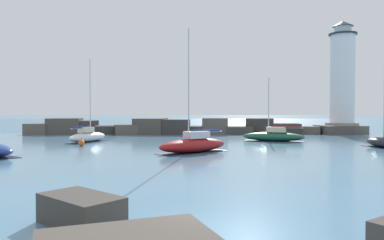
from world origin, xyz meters
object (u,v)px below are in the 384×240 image
object	(u,v)px
mooring_buoy_orange_near	(82,143)
sailboat_moored_4	(194,144)
sailboat_moored_2	(88,136)
sailboat_moored_3	(273,136)
lighthouse	(342,83)

from	to	relation	value
mooring_buoy_orange_near	sailboat_moored_4	bearing A→B (deg)	-26.69
sailboat_moored_2	sailboat_moored_4	xyz separation A→B (m)	(12.67, -11.47, 0.03)
sailboat_moored_3	lighthouse	bearing A→B (deg)	46.21
lighthouse	sailboat_moored_4	world-z (taller)	lighthouse
lighthouse	sailboat_moored_4	xyz separation A→B (m)	(-25.12, -27.85, -7.59)
lighthouse	mooring_buoy_orange_near	world-z (taller)	lighthouse
lighthouse	mooring_buoy_orange_near	bearing A→B (deg)	-149.39
sailboat_moored_2	mooring_buoy_orange_near	distance (m)	5.58
lighthouse	sailboat_moored_3	size ratio (longest dim) A/B	2.35
sailboat_moored_2	lighthouse	bearing A→B (deg)	23.43
sailboat_moored_2	mooring_buoy_orange_near	size ratio (longest dim) A/B	11.17
sailboat_moored_3	mooring_buoy_orange_near	xyz separation A→B (m)	(-21.95, -6.20, -0.31)
sailboat_moored_2	sailboat_moored_3	bearing A→B (deg)	1.75
sailboat_moored_3	mooring_buoy_orange_near	distance (m)	22.81
sailboat_moored_3	mooring_buoy_orange_near	bearing A→B (deg)	-164.22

